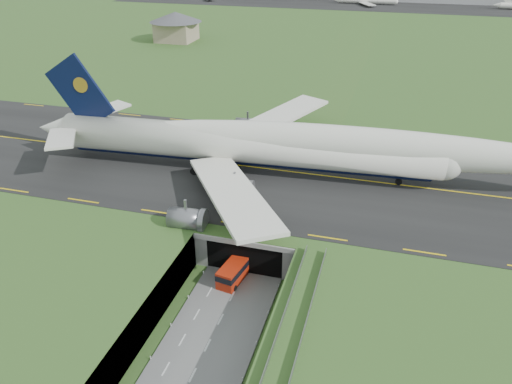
% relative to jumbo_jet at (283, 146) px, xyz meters
% --- Properties ---
extents(ground, '(900.00, 900.00, 0.00)m').
position_rel_jumbo_jet_xyz_m(ground, '(-0.42, -31.71, -11.81)').
color(ground, '#356026').
rests_on(ground, ground).
extents(airfield_deck, '(800.00, 800.00, 6.00)m').
position_rel_jumbo_jet_xyz_m(airfield_deck, '(-0.42, -31.71, -8.81)').
color(airfield_deck, gray).
rests_on(airfield_deck, ground).
extents(trench_road, '(12.00, 75.00, 0.20)m').
position_rel_jumbo_jet_xyz_m(trench_road, '(-0.42, -39.21, -11.71)').
color(trench_road, slate).
rests_on(trench_road, ground).
extents(taxiway, '(800.00, 44.00, 0.18)m').
position_rel_jumbo_jet_xyz_m(taxiway, '(-0.42, 1.29, -5.72)').
color(taxiway, black).
rests_on(taxiway, airfield_deck).
extents(tunnel_portal, '(17.00, 22.30, 6.00)m').
position_rel_jumbo_jet_xyz_m(tunnel_portal, '(-0.42, -15.00, -8.48)').
color(tunnel_portal, gray).
rests_on(tunnel_portal, ground).
extents(jumbo_jet, '(103.89, 64.99, 21.54)m').
position_rel_jumbo_jet_xyz_m(jumbo_jet, '(0.00, 0.00, 0.00)').
color(jumbo_jet, white).
rests_on(jumbo_jet, ground).
extents(shuttle_tram, '(3.92, 7.58, 2.95)m').
position_rel_jumbo_jet_xyz_m(shuttle_tram, '(-1.33, -25.60, -10.19)').
color(shuttle_tram, '#B5220C').
rests_on(shuttle_tram, ground).
extents(service_building, '(21.41, 21.41, 11.49)m').
position_rel_jumbo_jet_xyz_m(service_building, '(-70.50, 110.28, 0.99)').
color(service_building, tan).
rests_on(service_building, ground).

